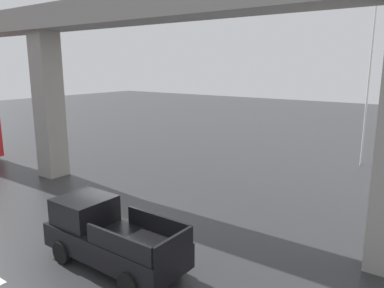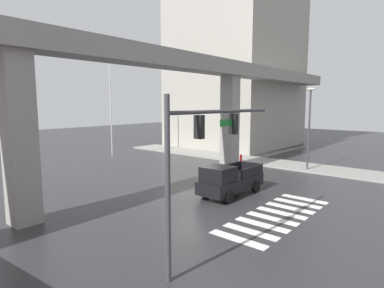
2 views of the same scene
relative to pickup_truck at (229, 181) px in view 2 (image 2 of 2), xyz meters
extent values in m
plane|color=#2D2D30|center=(-1.42, 1.90, -0.99)|extent=(120.00, 120.00, 0.00)
cube|color=silver|center=(-5.27, -4.02, -0.98)|extent=(0.55, 2.80, 0.01)
cube|color=silver|center=(-4.17, -4.02, -0.98)|extent=(0.55, 2.80, 0.01)
cube|color=silver|center=(-3.07, -4.02, -0.98)|extent=(0.55, 2.80, 0.01)
cube|color=silver|center=(-1.97, -4.02, -0.98)|extent=(0.55, 2.80, 0.01)
cube|color=silver|center=(-0.87, -4.02, -0.98)|extent=(0.55, 2.80, 0.01)
cube|color=silver|center=(0.23, -4.02, -0.98)|extent=(0.55, 2.80, 0.01)
cube|color=silver|center=(1.33, -4.02, -0.98)|extent=(0.55, 2.80, 0.01)
cube|color=silver|center=(2.43, -4.02, -0.98)|extent=(0.55, 2.80, 0.01)
cube|color=gray|center=(-1.42, 5.06, 8.01)|extent=(59.31, 2.05, 1.20)
cube|color=gray|center=(-10.49, 5.06, 3.21)|extent=(1.30, 1.30, 8.40)
cube|color=gray|center=(7.66, 5.06, 3.21)|extent=(1.30, 1.30, 8.40)
cube|color=gray|center=(12.03, 3.90, -0.91)|extent=(4.00, 36.00, 0.15)
cube|color=black|center=(0.30, 0.00, -0.21)|extent=(5.12, 1.95, 0.80)
cube|color=black|center=(-1.15, 0.01, 0.64)|extent=(1.72, 1.76, 0.90)
cube|color=#3F5160|center=(-1.62, 0.01, 0.64)|extent=(0.12, 1.67, 0.77)
cube|color=black|center=(1.44, -0.89, 0.49)|extent=(2.65, 0.12, 0.60)
cube|color=black|center=(1.46, 0.86, 0.49)|extent=(2.65, 0.12, 0.60)
cube|color=black|center=(2.80, -0.03, 0.49)|extent=(0.12, 1.75, 0.60)
cylinder|color=black|center=(-1.29, -0.89, -0.61)|extent=(0.76, 0.29, 0.76)
cylinder|color=black|center=(-1.27, 0.91, -0.61)|extent=(0.76, 0.29, 0.76)
cylinder|color=black|center=(1.87, -0.92, -0.61)|extent=(0.76, 0.29, 0.76)
cylinder|color=black|center=(1.89, 0.89, -0.61)|extent=(0.76, 0.29, 0.76)
cylinder|color=#38383D|center=(-9.55, -4.01, 2.11)|extent=(0.18, 0.18, 6.20)
cylinder|color=#38383D|center=(-6.35, -4.01, 4.61)|extent=(6.40, 0.14, 0.14)
cube|color=black|center=(-7.95, -4.01, 4.09)|extent=(0.24, 0.32, 0.84)
sphere|color=green|center=(-7.95, -4.01, 3.83)|extent=(0.17, 0.17, 0.17)
cube|color=black|center=(-5.75, -4.01, 4.09)|extent=(0.24, 0.32, 0.84)
sphere|color=green|center=(-5.75, -4.01, 3.83)|extent=(0.17, 0.17, 0.17)
cube|color=#19722D|center=(-6.12, -4.01, 4.16)|extent=(1.10, 0.04, 0.28)
cylinder|color=#38383D|center=(10.83, -1.05, 2.51)|extent=(0.16, 0.16, 7.00)
ellipsoid|color=beige|center=(10.83, -1.05, 6.13)|extent=(0.44, 0.70, 0.24)
cylinder|color=red|center=(10.43, 5.51, -0.64)|extent=(0.24, 0.24, 0.70)
sphere|color=red|center=(10.43, 5.51, -0.25)|extent=(0.22, 0.22, 0.22)
cylinder|color=silver|center=(4.16, 18.34, 4.86)|extent=(0.12, 0.12, 11.69)
cube|color=red|center=(4.71, 18.34, 10.21)|extent=(1.10, 0.04, 0.70)
camera|label=1|loc=(8.85, -7.59, 5.54)|focal=34.53mm
camera|label=2|loc=(-16.59, -11.02, 4.91)|focal=29.55mm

